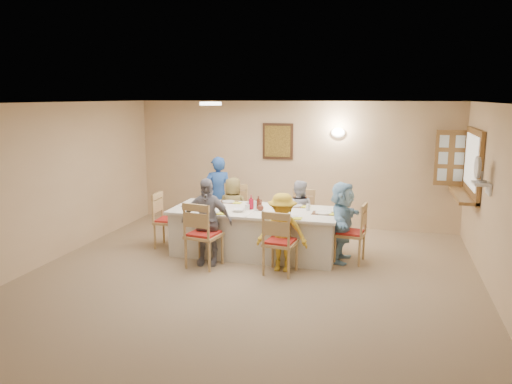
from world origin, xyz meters
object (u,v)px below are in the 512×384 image
(chair_front_right, at_px, (280,241))
(diner_right_end, at_px, (342,222))
(chair_back_left, at_px, (235,212))
(diner_front_right, at_px, (282,232))
(desk_fan, at_px, (480,173))
(diner_back_right, at_px, (298,213))
(chair_front_left, at_px, (204,234))
(diner_front_left, at_px, (206,221))
(chair_left_end, at_px, (169,220))
(chair_back_right, at_px, (299,217))
(caregiver, at_px, (218,195))
(diner_back_left, at_px, (233,209))
(chair_right_end, at_px, (350,232))
(serving_hatch, at_px, (473,164))
(condiment_ketchup, at_px, (251,202))
(dining_table, at_px, (255,232))

(chair_front_right, height_order, diner_right_end, diner_right_end)
(chair_back_left, relative_size, diner_front_right, 0.84)
(desk_fan, xyz_separation_m, diner_back_right, (-2.71, 1.02, -0.97))
(chair_front_right, xyz_separation_m, diner_front_right, (0.00, 0.12, 0.11))
(chair_front_left, height_order, diner_front_right, diner_front_right)
(diner_front_left, bearing_deg, chair_left_end, 137.37)
(chair_back_right, height_order, diner_back_right, diner_back_right)
(caregiver, bearing_deg, diner_right_end, 129.71)
(chair_front_left, height_order, diner_back_right, diner_back_right)
(diner_back_left, distance_m, diner_front_left, 1.36)
(chair_front_left, xyz_separation_m, diner_back_right, (1.20, 1.48, 0.06))
(diner_back_left, bearing_deg, chair_right_end, 161.01)
(chair_back_right, distance_m, caregiver, 1.71)
(diner_front_left, relative_size, diner_front_right, 1.15)
(chair_front_left, relative_size, diner_back_right, 0.89)
(chair_right_end, relative_size, diner_front_left, 0.70)
(diner_front_right, xyz_separation_m, diner_right_end, (0.82, 0.68, 0.05))
(diner_back_right, bearing_deg, desk_fan, 159.00)
(chair_back_left, height_order, diner_back_left, diner_back_left)
(chair_front_right, distance_m, diner_right_end, 1.16)
(chair_left_end, bearing_deg, chair_front_left, -132.11)
(diner_front_right, xyz_separation_m, caregiver, (-1.65, 1.83, 0.14))
(chair_left_end, height_order, diner_back_right, diner_back_right)
(chair_front_left, height_order, chair_left_end, chair_front_left)
(serving_hatch, height_order, desk_fan, serving_hatch)
(diner_back_left, height_order, diner_back_right, diner_back_left)
(chair_back_left, relative_size, condiment_ketchup, 4.21)
(desk_fan, height_order, diner_back_left, desk_fan)
(diner_back_left, bearing_deg, chair_back_left, -91.43)
(diner_back_left, relative_size, condiment_ketchup, 4.93)
(dining_table, xyz_separation_m, diner_front_left, (-0.60, -0.68, 0.30))
(chair_front_left, xyz_separation_m, chair_right_end, (2.15, 0.80, -0.04))
(dining_table, height_order, diner_front_left, diner_front_left)
(chair_back_right, xyz_separation_m, chair_front_left, (-1.20, -1.60, 0.04))
(chair_left_end, height_order, diner_right_end, diner_right_end)
(chair_right_end, bearing_deg, chair_back_right, -123.22)
(chair_back_left, xyz_separation_m, diner_front_left, (0.00, -1.48, 0.19))
(chair_back_left, relative_size, chair_front_right, 1.02)
(dining_table, relative_size, chair_left_end, 2.86)
(diner_back_left, bearing_deg, diner_front_left, 88.57)
(serving_hatch, relative_size, chair_right_end, 1.56)
(chair_back_right, bearing_deg, diner_front_left, -118.67)
(chair_left_end, relative_size, diner_back_left, 0.83)
(serving_hatch, height_order, chair_front_right, serving_hatch)
(dining_table, distance_m, diner_right_end, 1.44)
(desk_fan, xyz_separation_m, caregiver, (-4.36, 1.49, -0.81))
(dining_table, distance_m, chair_front_right, 1.01)
(chair_right_end, bearing_deg, chair_back_left, -103.53)
(chair_right_end, height_order, diner_back_left, diner_back_left)
(desk_fan, height_order, chair_back_left, desk_fan)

